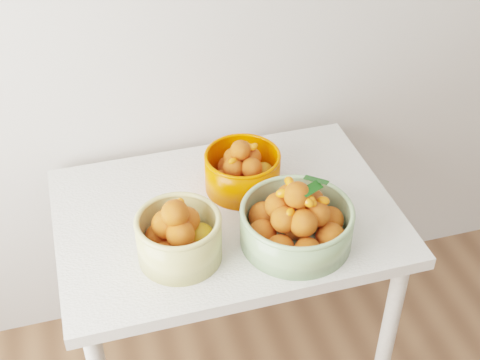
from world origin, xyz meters
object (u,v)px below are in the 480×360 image
Objects in this scene: bowl_cream at (179,236)px; table at (227,235)px; bowl_orange at (242,170)px; bowl_green at (296,222)px.

table is at bearing 40.41° from bowl_cream.
bowl_orange is at bearing 51.70° from table.
bowl_orange is (-0.08, 0.27, -0.00)m from bowl_green.
bowl_cream is at bearing -135.51° from bowl_orange.
table is at bearing -128.30° from bowl_orange.
bowl_cream is 0.33m from bowl_green.
bowl_green reaches higher than bowl_cream.
table is 0.28m from bowl_green.
bowl_cream is at bearing 174.92° from bowl_green.
bowl_cream reaches higher than bowl_orange.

